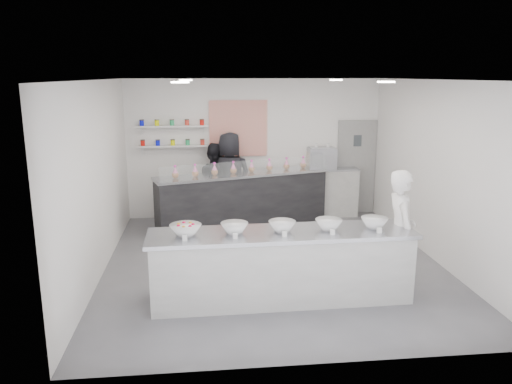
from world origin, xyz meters
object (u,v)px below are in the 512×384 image
(back_bar, at_px, (243,200))
(espresso_ledge, at_px, (325,192))
(staff_left, at_px, (214,183))
(staff_right, at_px, (230,178))
(woman_prep, at_px, (400,231))
(prep_counter, at_px, (282,266))
(espresso_machine, at_px, (322,158))

(back_bar, xyz_separation_m, espresso_ledge, (1.87, 0.58, -0.02))
(staff_left, bearing_deg, back_bar, 166.34)
(staff_left, distance_m, staff_right, 0.37)
(back_bar, relative_size, staff_right, 1.87)
(espresso_ledge, bearing_deg, staff_left, -175.80)
(woman_prep, bearing_deg, prep_counter, 99.34)
(staff_right, bearing_deg, staff_left, -9.55)
(espresso_ledge, xyz_separation_m, staff_left, (-2.45, -0.18, 0.31))
(prep_counter, distance_m, espresso_ledge, 4.45)
(prep_counter, height_order, staff_right, staff_right)
(espresso_machine, bearing_deg, woman_prep, -86.92)
(prep_counter, bearing_deg, back_bar, 92.93)
(espresso_machine, distance_m, staff_right, 2.07)
(staff_left, bearing_deg, prep_counter, 122.56)
(back_bar, height_order, espresso_machine, espresso_machine)
(woman_prep, xyz_separation_m, staff_left, (-2.57, 3.78, -0.04))
(prep_counter, bearing_deg, woman_prep, 4.79)
(staff_right, bearing_deg, espresso_ledge, -163.84)
(espresso_machine, distance_m, woman_prep, 3.99)
(prep_counter, bearing_deg, espresso_machine, 68.63)
(staff_left, bearing_deg, espresso_machine, -154.80)
(prep_counter, height_order, staff_left, staff_left)
(prep_counter, distance_m, woman_prep, 1.80)
(espresso_machine, xyz_separation_m, staff_right, (-2.03, -0.29, -0.33))
(espresso_ledge, relative_size, staff_right, 0.75)
(prep_counter, relative_size, espresso_machine, 6.15)
(espresso_machine, bearing_deg, staff_right, -171.92)
(espresso_machine, bearing_deg, back_bar, -162.09)
(staff_left, bearing_deg, espresso_ledge, -154.96)
(woman_prep, distance_m, staff_right, 4.31)
(prep_counter, height_order, espresso_ledge, espresso_ledge)
(espresso_ledge, bearing_deg, woman_prep, -88.25)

